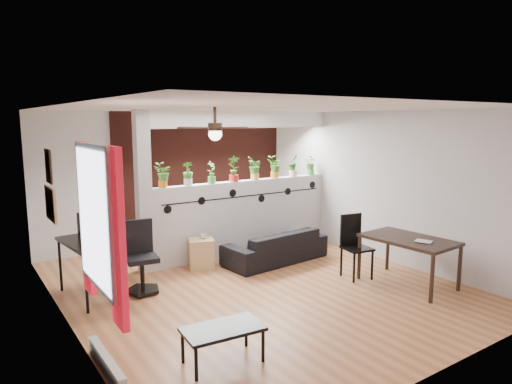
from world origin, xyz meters
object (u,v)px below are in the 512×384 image
Objects in this scene: ceiling_fan at (215,130)px; potted_plant_3 at (234,168)px; potted_plant_0 at (163,174)px; potted_plant_5 at (275,166)px; potted_plant_1 at (188,173)px; potted_plant_2 at (212,172)px; cube_shelf at (201,253)px; potted_plant_7 at (311,165)px; folding_chair at (354,240)px; cup at (203,236)px; dining_table at (409,243)px; potted_plant_4 at (255,168)px; coffee_table at (223,331)px; computer_desk at (89,247)px; potted_plant_6 at (293,164)px; office_chair at (141,261)px; sofa at (275,246)px.

potted_plant_3 is (1.37, 1.80, -0.72)m from ceiling_fan.
potted_plant_3 is (1.35, 0.00, 0.03)m from potted_plant_0.
potted_plant_3 is at bearing 180.00° from potted_plant_5.
potted_plant_1 is (0.45, 0.00, -0.00)m from potted_plant_0.
potted_plant_0 is 2.26m from potted_plant_5.
potted_plant_2 is 0.78× the size of cube_shelf.
potted_plant_7 reaches higher than folding_chair.
potted_plant_1 reaches higher than potted_plant_7.
cup is 0.12× the size of folding_chair.
dining_table is at bearing -57.46° from potted_plant_2.
potted_plant_4 is 0.50× the size of coffee_table.
ceiling_fan is 0.88× the size of dining_table.
computer_desk reaches higher than coffee_table.
folding_chair reaches higher than coffee_table.
ceiling_fan is 2.97× the size of potted_plant_1.
office_chair is (-3.41, -0.82, -1.14)m from potted_plant_6.
potted_plant_2 is 2.49m from computer_desk.
potted_plant_7 is 2.07m from sofa.
potted_plant_2 is at bearing 62.86° from ceiling_fan.
ceiling_fan is 2.01m from potted_plant_1.
office_chair reaches higher than coffee_table.
potted_plant_4 is 0.95× the size of potted_plant_6.
potted_plant_5 is 0.23× the size of sofa.
potted_plant_2 is at bearing 180.00° from potted_plant_7.
potted_plant_6 is at bearing 0.00° from potted_plant_4.
potted_plant_0 is at bearing 89.36° from ceiling_fan.
potted_plant_2 is 0.91× the size of potted_plant_4.
potted_plant_1 reaches higher than potted_plant_2.
potted_plant_2 is 1.13m from cup.
folding_chair is (-0.43, -2.06, -1.00)m from potted_plant_6.
potted_plant_4 is 0.37× the size of computer_desk.
potted_plant_3 reaches higher than potted_plant_6.
ceiling_fan reaches higher than potted_plant_3.
cup is 2.44m from folding_chair.
potted_plant_4 is (0.45, -0.00, -0.02)m from potted_plant_3.
computer_desk is 4.57m from dining_table.
potted_plant_1 is at bearing -35.04° from sofa.
ceiling_fan is 2.67m from potted_plant_4.
cup is at bearing 68.88° from ceiling_fan.
folding_chair is at bearing -113.16° from potted_plant_7.
ceiling_fan reaches higher than cup.
coffee_table is at bearing -76.00° from computer_desk.
sofa is (-0.98, -0.75, -1.32)m from potted_plant_6.
computer_desk is (-1.85, -0.28, 0.47)m from cube_shelf.
potted_plant_4 reaches higher than potted_plant_5.
potted_plant_3 is 1.10× the size of potted_plant_4.
potted_plant_3 is 0.47× the size of folding_chair.
coffee_table is at bearing -114.17° from cup.
folding_chair is (0.02, -2.06, -0.99)m from potted_plant_5.
office_chair is at bearing 89.61° from coffee_table.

